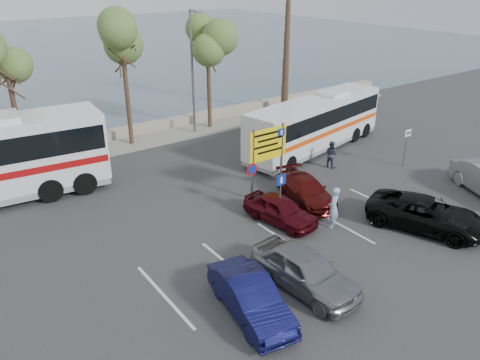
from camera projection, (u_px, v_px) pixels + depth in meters
ground at (294, 226)px, 20.82m from camera, size 120.00×120.00×0.00m
kerb_strip at (153, 140)px, 31.12m from camera, size 44.00×2.40×0.15m
seawall at (140, 129)px, 32.50m from camera, size 48.00×0.80×0.60m
sea at (5, 51)px, 65.08m from camera, size 140.00×140.00×0.00m
tree_left at (5, 62)px, 24.40m from camera, size 3.20×3.20×7.20m
tree_mid at (122, 39)px, 27.61m from camera, size 3.20×3.20×8.00m
tree_right at (208, 40)px, 31.02m from camera, size 3.20×3.20×7.40m
street_lamp_right at (193, 67)px, 30.51m from camera, size 0.45×1.15×8.01m
direction_sign at (268, 149)px, 22.71m from camera, size 2.20×0.12×3.60m
sign_no_stop at (252, 179)px, 21.61m from camera, size 0.60×0.08×2.35m
sign_parking at (281, 191)px, 20.69m from camera, size 0.50×0.07×2.25m
sign_taxi at (406, 143)px, 26.58m from camera, size 0.50×0.07×2.20m
lane_markings at (290, 243)px, 19.47m from camera, size 12.02×4.20×0.01m
coach_bus_right at (315, 125)px, 28.97m from camera, size 11.27×4.35×3.44m
car_silver_a at (305, 270)px, 16.48m from camera, size 2.03×4.43×1.47m
car_blue at (250, 297)px, 15.22m from camera, size 2.05×4.22×1.33m
car_maroon at (306, 190)px, 22.80m from camera, size 2.64×4.39×1.19m
car_red at (280, 210)px, 20.87m from camera, size 2.01×3.80×1.23m
suv_black at (426, 214)px, 20.35m from camera, size 3.99×5.50×1.39m
pedestrian_near at (334, 207)px, 20.38m from camera, size 0.82×0.75×1.89m
pedestrian_far at (331, 154)px, 26.71m from camera, size 0.72×0.85×1.56m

